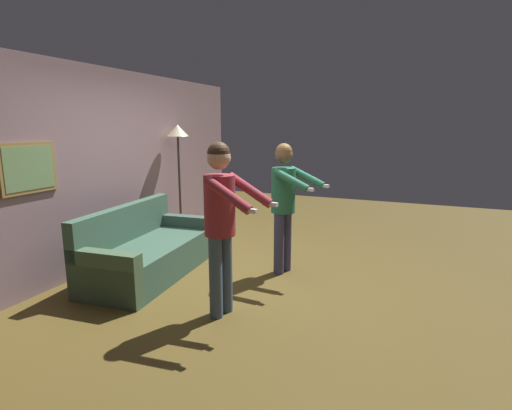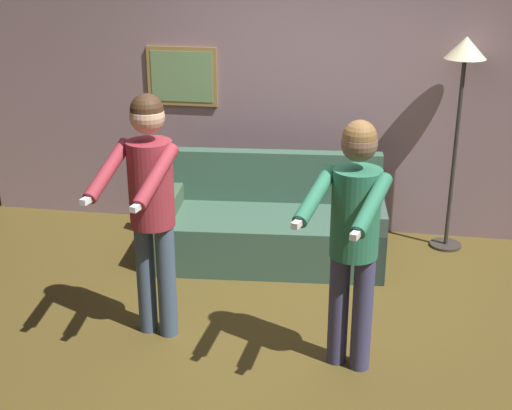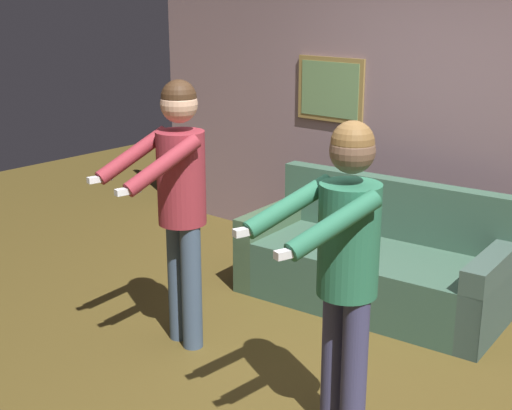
{
  "view_description": "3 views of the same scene",
  "coord_description": "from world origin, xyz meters",
  "px_view_note": "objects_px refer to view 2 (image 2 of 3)",
  "views": [
    {
      "loc": [
        -4.16,
        -1.95,
        1.87
      ],
      "look_at": [
        -0.27,
        -0.32,
        1.02
      ],
      "focal_mm": 28.0,
      "sensor_mm": 36.0,
      "label": 1
    },
    {
      "loc": [
        0.56,
        -4.42,
        2.66
      ],
      "look_at": [
        -0.16,
        -0.23,
        1.02
      ],
      "focal_mm": 50.0,
      "sensor_mm": 36.0,
      "label": 2
    },
    {
      "loc": [
        2.23,
        -3.12,
        2.21
      ],
      "look_at": [
        -0.27,
        -0.18,
        1.05
      ],
      "focal_mm": 50.0,
      "sensor_mm": 36.0,
      "label": 3
    }
  ],
  "objects_px": {
    "person_standing_right": "(354,226)",
    "person_standing_left": "(150,195)",
    "torchiere_lamp": "(463,73)",
    "couch": "(270,228)"
  },
  "relations": [
    {
      "from": "couch",
      "to": "person_standing_left",
      "type": "bearing_deg",
      "value": -113.52
    },
    {
      "from": "couch",
      "to": "torchiere_lamp",
      "type": "bearing_deg",
      "value": 18.17
    },
    {
      "from": "couch",
      "to": "person_standing_left",
      "type": "relative_size",
      "value": 1.15
    },
    {
      "from": "person_standing_left",
      "to": "person_standing_right",
      "type": "distance_m",
      "value": 1.35
    },
    {
      "from": "torchiere_lamp",
      "to": "person_standing_left",
      "type": "relative_size",
      "value": 1.09
    },
    {
      "from": "person_standing_left",
      "to": "person_standing_right",
      "type": "xyz_separation_m",
      "value": [
        1.34,
        -0.18,
        -0.05
      ]
    },
    {
      "from": "person_standing_left",
      "to": "person_standing_right",
      "type": "relative_size",
      "value": 1.04
    },
    {
      "from": "torchiere_lamp",
      "to": "person_standing_right",
      "type": "relative_size",
      "value": 1.13
    },
    {
      "from": "torchiere_lamp",
      "to": "person_standing_left",
      "type": "distance_m",
      "value": 2.88
    },
    {
      "from": "person_standing_right",
      "to": "person_standing_left",
      "type": "bearing_deg",
      "value": 172.26
    }
  ]
}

